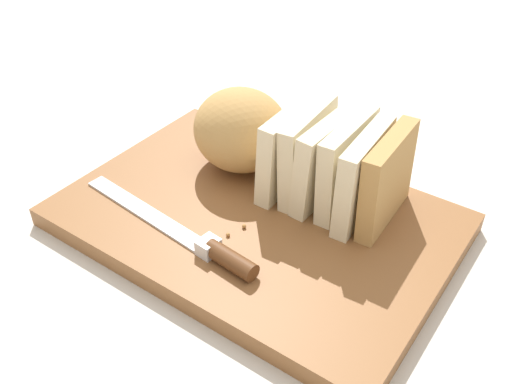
% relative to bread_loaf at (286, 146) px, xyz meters
% --- Properties ---
extents(ground_plane, '(3.00, 3.00, 0.00)m').
position_rel_bread_loaf_xyz_m(ground_plane, '(0.01, -0.07, -0.08)').
color(ground_plane, beige).
extents(cutting_board, '(0.46, 0.31, 0.02)m').
position_rel_bread_loaf_xyz_m(cutting_board, '(0.01, -0.07, -0.07)').
color(cutting_board, brown).
rests_on(cutting_board, ground_plane).
extents(bread_loaf, '(0.28, 0.13, 0.11)m').
position_rel_bread_loaf_xyz_m(bread_loaf, '(0.00, 0.00, 0.00)').
color(bread_loaf, tan).
rests_on(bread_loaf, cutting_board).
extents(bread_knife, '(0.27, 0.05, 0.02)m').
position_rel_bread_loaf_xyz_m(bread_knife, '(-0.00, -0.16, -0.05)').
color(bread_knife, silver).
rests_on(bread_knife, cutting_board).
extents(crumb_near_knife, '(0.01, 0.01, 0.01)m').
position_rel_bread_loaf_xyz_m(crumb_near_knife, '(0.01, -0.10, -0.05)').
color(crumb_near_knife, '#A8753D').
rests_on(crumb_near_knife, cutting_board).
extents(crumb_near_loaf, '(0.01, 0.01, 0.01)m').
position_rel_bread_loaf_xyz_m(crumb_near_loaf, '(0.03, -0.05, -0.05)').
color(crumb_near_loaf, '#A8753D').
rests_on(crumb_near_loaf, cutting_board).
extents(crumb_stray_left, '(0.00, 0.00, 0.00)m').
position_rel_bread_loaf_xyz_m(crumb_stray_left, '(0.01, -0.13, -0.05)').
color(crumb_stray_left, '#A8753D').
rests_on(crumb_stray_left, cutting_board).
extents(crumb_stray_right, '(0.00, 0.00, 0.00)m').
position_rel_bread_loaf_xyz_m(crumb_stray_right, '(0.01, -0.03, -0.05)').
color(crumb_stray_right, '#A8753D').
rests_on(crumb_stray_right, cutting_board).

